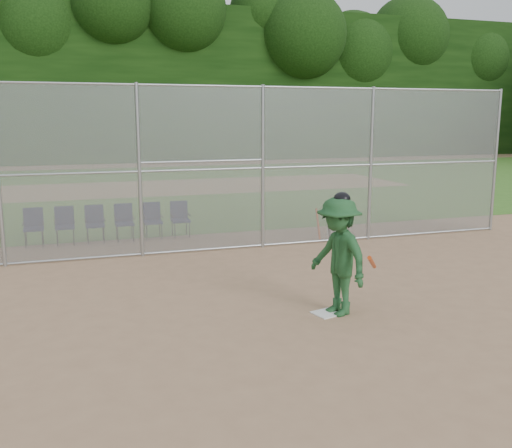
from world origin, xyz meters
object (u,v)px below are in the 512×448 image
object	(u,v)px
home_plate	(326,313)
batter_at_plate	(338,256)
water_cooler	(333,228)
chair_0	(34,228)

from	to	relation	value
home_plate	batter_at_plate	world-z (taller)	batter_at_plate
batter_at_plate	water_cooler	bearing A→B (deg)	64.82
home_plate	batter_at_plate	size ratio (longest dim) A/B	0.19
batter_at_plate	chair_0	xyz separation A→B (m)	(-5.05, 6.96, -0.51)
home_plate	chair_0	distance (m)	8.48
home_plate	batter_at_plate	xyz separation A→B (m)	(0.18, -0.03, 0.98)
home_plate	water_cooler	world-z (taller)	water_cooler
water_cooler	chair_0	size ratio (longest dim) A/B	0.45
batter_at_plate	water_cooler	size ratio (longest dim) A/B	4.78
home_plate	chair_0	bearing A→B (deg)	125.15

